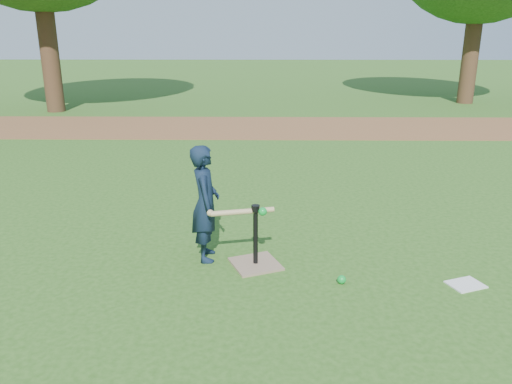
{
  "coord_description": "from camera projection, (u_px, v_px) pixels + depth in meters",
  "views": [
    {
      "loc": [
        -0.01,
        -4.36,
        2.15
      ],
      "look_at": [
        -0.08,
        0.35,
        0.65
      ],
      "focal_mm": 35.0,
      "sensor_mm": 36.0,
      "label": 1
    }
  ],
  "objects": [
    {
      "name": "child",
      "position": [
        205.0,
        203.0,
        4.83
      ],
      "size": [
        0.32,
        0.45,
        1.15
      ],
      "primitive_type": "imported",
      "rotation": [
        0.0,
        0.0,
        1.69
      ],
      "color": "black",
      "rests_on": "ground"
    },
    {
      "name": "clipboard",
      "position": [
        466.0,
        284.0,
        4.46
      ],
      "size": [
        0.36,
        0.32,
        0.01
      ],
      "primitive_type": "cube",
      "rotation": [
        0.0,
        0.0,
        0.37
      ],
      "color": "silver",
      "rests_on": "ground"
    },
    {
      "name": "wiffle_ball_ground",
      "position": [
        342.0,
        279.0,
        4.48
      ],
      "size": [
        0.08,
        0.08,
        0.08
      ],
      "primitive_type": "sphere",
      "color": "#0D972F",
      "rests_on": "ground"
    },
    {
      "name": "swing_action",
      "position": [
        243.0,
        212.0,
        4.65
      ],
      "size": [
        0.63,
        0.19,
        0.09
      ],
      "color": "tan",
      "rests_on": "ground"
    },
    {
      "name": "dirt_strip",
      "position": [
        264.0,
        127.0,
        11.95
      ],
      "size": [
        24.0,
        3.0,
        0.01
      ],
      "primitive_type": "cube",
      "color": "brown",
      "rests_on": "ground"
    },
    {
      "name": "batting_tee",
      "position": [
        256.0,
        255.0,
        4.82
      ],
      "size": [
        0.56,
        0.56,
        0.61
      ],
      "color": "#8B7058",
      "rests_on": "ground"
    },
    {
      "name": "ground",
      "position": [
        264.0,
        267.0,
        4.8
      ],
      "size": [
        80.0,
        80.0,
        0.0
      ],
      "primitive_type": "plane",
      "color": "#285116",
      "rests_on": "ground"
    }
  ]
}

